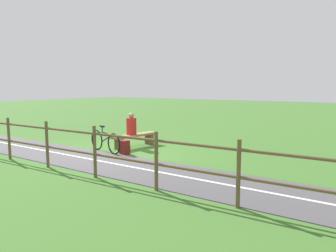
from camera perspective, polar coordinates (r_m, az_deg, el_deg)
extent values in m
plane|color=#3D6B28|center=(10.85, -9.65, -4.70)|extent=(80.00, 80.00, 0.00)
cube|color=#4C494C|center=(7.63, 6.23, -9.66)|extent=(2.61, 36.02, 0.02)
cube|color=silver|center=(7.63, 6.23, -9.59)|extent=(0.51, 32.00, 0.00)
cube|color=#937047|center=(11.69, -5.94, -1.63)|extent=(1.97, 0.64, 0.08)
cube|color=brown|center=(12.21, -3.35, -2.36)|extent=(0.20, 0.35, 0.39)
cube|color=brown|center=(11.28, -8.72, -3.22)|extent=(0.20, 0.35, 0.39)
cylinder|color=#B2231E|center=(11.55, -6.55, -0.04)|extent=(0.41, 0.41, 0.60)
sphere|color=#9E755B|center=(11.51, -6.58, 1.90)|extent=(0.20, 0.20, 0.20)
torus|color=black|center=(10.49, -9.63, -3.16)|extent=(0.19, 0.70, 0.70)
torus|color=black|center=(11.38, -12.56, -2.42)|extent=(0.19, 0.70, 0.70)
cylinder|color=black|center=(10.89, -11.19, -1.24)|extent=(0.22, 0.89, 0.04)
cylinder|color=black|center=(10.77, -10.73, -2.11)|extent=(0.17, 0.65, 0.33)
cylinder|color=black|center=(11.01, -11.64, -0.64)|extent=(0.03, 0.03, 0.20)
cube|color=black|center=(10.99, -11.66, -0.07)|extent=(0.12, 0.21, 0.05)
cube|color=maroon|center=(10.48, -7.76, -3.79)|extent=(0.31, 0.35, 0.47)
cube|color=maroon|center=(10.57, -7.10, -4.07)|extent=(0.09, 0.21, 0.21)
cylinder|color=brown|center=(10.78, -26.48, -2.02)|extent=(0.08, 0.08, 1.27)
cylinder|color=brown|center=(9.29, -20.75, -3.09)|extent=(0.08, 0.08, 1.27)
cylinder|color=brown|center=(7.93, -12.92, -4.50)|extent=(0.08, 0.08, 1.27)
cylinder|color=brown|center=(6.78, -2.11, -6.30)|extent=(0.08, 0.08, 1.27)
cylinder|color=brown|center=(5.96, 12.44, -8.34)|extent=(0.08, 0.08, 1.27)
cylinder|color=brown|center=(6.22, 4.72, -3.35)|extent=(0.76, 16.25, 0.06)
cylinder|color=brown|center=(6.34, 4.68, -7.87)|extent=(0.76, 16.25, 0.06)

